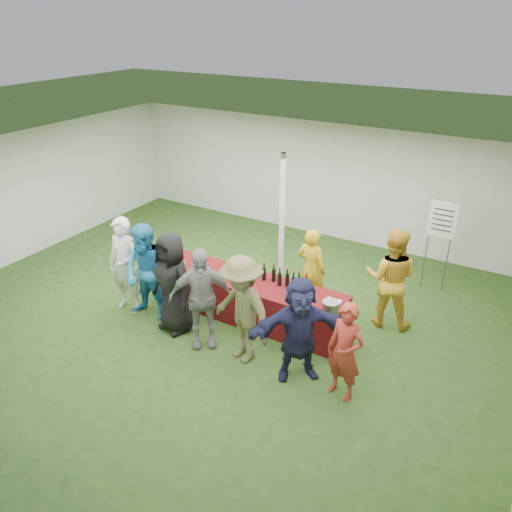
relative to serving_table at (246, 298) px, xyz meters
The scene contains 18 objects.
ground 0.59m from the serving_table, behind, with size 60.00×60.00×0.00m, color #284719.
tent 1.56m from the serving_table, 88.03° to the left, with size 10.00×10.00×10.00m.
serving_table is the anchor object (origin of this frame).
wine_bottles 0.87m from the serving_table, 12.30° to the left, with size 0.85×0.15×0.32m.
wine_glasses 1.07m from the serving_table, 163.39° to the right, with size 1.06×0.08×0.16m.
water_bottle 0.49m from the serving_table, 40.56° to the left, with size 0.07×0.07×0.23m.
bar_towel 1.64m from the serving_table, ahead, with size 0.25×0.18×0.03m, color white.
dump_bucket 1.74m from the serving_table, ahead, with size 0.26×0.26×0.18m, color slate.
wine_list_sign 3.88m from the serving_table, 45.82° to the left, with size 0.50×0.03×1.80m.
staff_pourer 1.26m from the serving_table, 45.41° to the left, with size 0.57×0.37×1.56m, color gold.
staff_back 2.50m from the serving_table, 25.33° to the left, with size 0.87×0.68×1.78m, color gold.
customer_0 2.22m from the serving_table, 156.16° to the right, with size 0.65×0.43×1.78m, color silver.
customer_1 1.77m from the serving_table, 148.83° to the right, with size 0.86×0.67×1.76m, color teal.
customer_2 1.36m from the serving_table, 131.93° to the right, with size 0.87×0.56×1.77m, color black.
customer_3 1.18m from the serving_table, 99.96° to the right, with size 1.01×0.42×1.73m, color gray.
customer_4 1.30m from the serving_table, 61.50° to the right, with size 1.14×0.66×1.77m, color brown.
customer_5 1.85m from the serving_table, 33.22° to the right, with size 1.53×0.49×1.65m, color #1C1E40.
customer_6 2.49m from the serving_table, 25.10° to the right, with size 0.54×0.36×1.49m, color maroon.
Camera 1 is at (4.43, -6.44, 4.96)m, focal length 35.00 mm.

